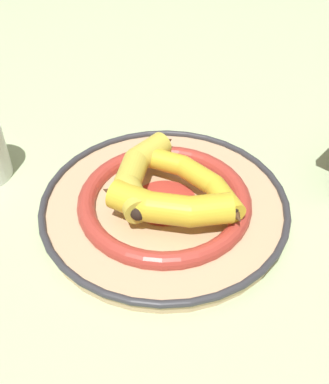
{
  "coord_description": "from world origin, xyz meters",
  "views": [
    {
      "loc": [
        0.12,
        -0.42,
        0.44
      ],
      "look_at": [
        0.02,
        0.02,
        0.04
      ],
      "focal_mm": 42.0,
      "sensor_mm": 36.0,
      "label": 1
    }
  ],
  "objects_px": {
    "decorative_bowl": "(164,204)",
    "banana_a": "(167,206)",
    "banana_c": "(138,172)",
    "banana_b": "(196,179)"
  },
  "relations": [
    {
      "from": "decorative_bowl",
      "to": "banana_a",
      "type": "relative_size",
      "value": 1.87
    },
    {
      "from": "decorative_bowl",
      "to": "banana_c",
      "type": "xyz_separation_m",
      "value": [
        -0.04,
        0.02,
        0.04
      ]
    },
    {
      "from": "banana_a",
      "to": "banana_c",
      "type": "xyz_separation_m",
      "value": [
        -0.05,
        0.06,
        -0.0
      ]
    },
    {
      "from": "decorative_bowl",
      "to": "banana_c",
      "type": "bearing_deg",
      "value": 157.44
    },
    {
      "from": "banana_a",
      "to": "banana_c",
      "type": "distance_m",
      "value": 0.08
    },
    {
      "from": "decorative_bowl",
      "to": "banana_c",
      "type": "height_order",
      "value": "banana_c"
    },
    {
      "from": "banana_a",
      "to": "banana_c",
      "type": "bearing_deg",
      "value": 129.29
    },
    {
      "from": "banana_b",
      "to": "banana_c",
      "type": "bearing_deg",
      "value": 37.83
    },
    {
      "from": "decorative_bowl",
      "to": "banana_b",
      "type": "distance_m",
      "value": 0.06
    },
    {
      "from": "decorative_bowl",
      "to": "banana_b",
      "type": "bearing_deg",
      "value": 30.53
    }
  ]
}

